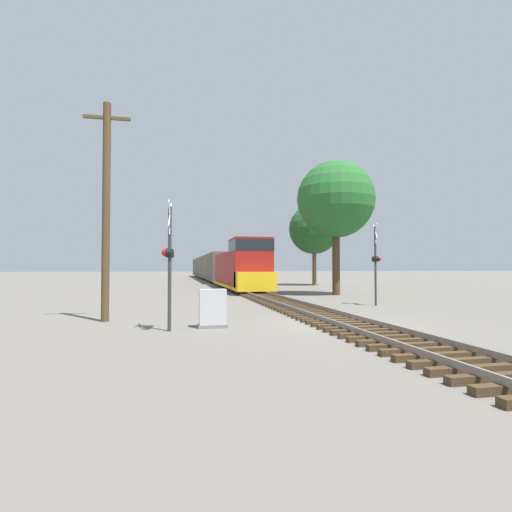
{
  "coord_description": "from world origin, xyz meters",
  "views": [
    {
      "loc": [
        -6.12,
        -13.87,
        2.12
      ],
      "look_at": [
        -1.88,
        6.71,
        2.73
      ],
      "focal_mm": 28.0,
      "sensor_mm": 36.0,
      "label": 1
    }
  ],
  "objects_px": {
    "crossing_signal_near": "(169,256)",
    "freight_train": "(212,268)",
    "utility_pole": "(106,208)",
    "tree_far_right": "(336,200)",
    "crossing_signal_far": "(376,260)",
    "tree_mid_background": "(314,229)",
    "relay_cabinet": "(213,309)"
  },
  "relations": [
    {
      "from": "tree_far_right",
      "to": "tree_mid_background",
      "type": "relative_size",
      "value": 1.07
    },
    {
      "from": "crossing_signal_far",
      "to": "relay_cabinet",
      "type": "xyz_separation_m",
      "value": [
        -9.76,
        -6.41,
        -1.87
      ]
    },
    {
      "from": "utility_pole",
      "to": "tree_mid_background",
      "type": "bearing_deg",
      "value": 56.31
    },
    {
      "from": "freight_train",
      "to": "utility_pole",
      "type": "relative_size",
      "value": 8.4
    },
    {
      "from": "crossing_signal_near",
      "to": "tree_far_right",
      "type": "bearing_deg",
      "value": 146.31
    },
    {
      "from": "tree_far_right",
      "to": "tree_mid_background",
      "type": "height_order",
      "value": "tree_far_right"
    },
    {
      "from": "crossing_signal_far",
      "to": "tree_mid_background",
      "type": "relative_size",
      "value": 0.47
    },
    {
      "from": "freight_train",
      "to": "crossing_signal_near",
      "type": "relative_size",
      "value": 16.81
    },
    {
      "from": "crossing_signal_near",
      "to": "crossing_signal_far",
      "type": "xyz_separation_m",
      "value": [
        11.28,
        6.91,
        0.05
      ]
    },
    {
      "from": "relay_cabinet",
      "to": "freight_train",
      "type": "bearing_deg",
      "value": 84.7
    },
    {
      "from": "freight_train",
      "to": "crossing_signal_near",
      "type": "bearing_deg",
      "value": -96.91
    },
    {
      "from": "tree_mid_background",
      "to": "relay_cabinet",
      "type": "bearing_deg",
      "value": -115.89
    },
    {
      "from": "crossing_signal_near",
      "to": "relay_cabinet",
      "type": "distance_m",
      "value": 2.42
    },
    {
      "from": "relay_cabinet",
      "to": "tree_mid_background",
      "type": "xyz_separation_m",
      "value": [
        15.04,
        31.0,
        6.03
      ]
    },
    {
      "from": "freight_train",
      "to": "relay_cabinet",
      "type": "bearing_deg",
      "value": -95.3
    },
    {
      "from": "utility_pole",
      "to": "tree_far_right",
      "type": "xyz_separation_m",
      "value": [
        14.9,
        12.29,
        2.91
      ]
    },
    {
      "from": "freight_train",
      "to": "crossing_signal_far",
      "type": "bearing_deg",
      "value": -83.66
    },
    {
      "from": "relay_cabinet",
      "to": "utility_pole",
      "type": "distance_m",
      "value": 6.03
    },
    {
      "from": "tree_far_right",
      "to": "tree_mid_background",
      "type": "bearing_deg",
      "value": 75.74
    },
    {
      "from": "freight_train",
      "to": "crossing_signal_far",
      "type": "distance_m",
      "value": 45.23
    },
    {
      "from": "freight_train",
      "to": "utility_pole",
      "type": "xyz_separation_m",
      "value": [
        -8.76,
        -48.91,
        2.37
      ]
    },
    {
      "from": "freight_train",
      "to": "utility_pole",
      "type": "height_order",
      "value": "utility_pole"
    },
    {
      "from": "relay_cabinet",
      "to": "tree_mid_background",
      "type": "distance_m",
      "value": 34.98
    },
    {
      "from": "crossing_signal_far",
      "to": "utility_pole",
      "type": "height_order",
      "value": "utility_pole"
    },
    {
      "from": "utility_pole",
      "to": "tree_mid_background",
      "type": "height_order",
      "value": "tree_mid_background"
    },
    {
      "from": "utility_pole",
      "to": "tree_far_right",
      "type": "bearing_deg",
      "value": 39.51
    },
    {
      "from": "crossing_signal_far",
      "to": "tree_far_right",
      "type": "xyz_separation_m",
      "value": [
        1.15,
        8.33,
        4.83
      ]
    },
    {
      "from": "relay_cabinet",
      "to": "utility_pole",
      "type": "height_order",
      "value": "utility_pole"
    },
    {
      "from": "utility_pole",
      "to": "tree_mid_background",
      "type": "xyz_separation_m",
      "value": [
        19.04,
        28.55,
        2.24
      ]
    },
    {
      "from": "tree_mid_background",
      "to": "crossing_signal_near",
      "type": "bearing_deg",
      "value": -117.73
    },
    {
      "from": "crossing_signal_near",
      "to": "utility_pole",
      "type": "height_order",
      "value": "utility_pole"
    },
    {
      "from": "crossing_signal_near",
      "to": "freight_train",
      "type": "bearing_deg",
      "value": 178.6
    }
  ]
}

